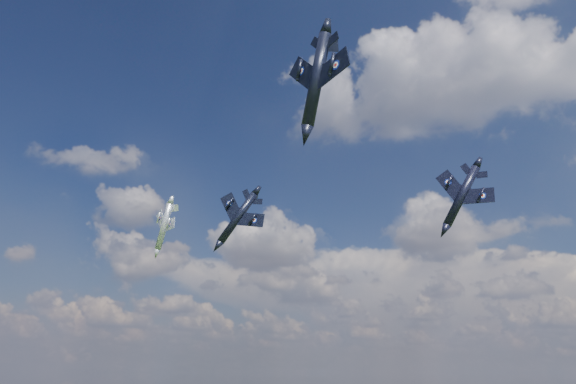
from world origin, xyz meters
The scene contains 4 objects.
jet_lead_navy centered at (-4.87, 9.82, 80.82)m, with size 9.21×12.84×2.66m, color black, non-canonical shape.
jet_right_navy centered at (21.70, -17.17, 85.25)m, with size 9.50×13.25×2.74m, color black, non-canonical shape.
jet_high_navy centered at (26.55, 29.27, 85.23)m, with size 10.82×15.09×3.12m, color black, non-canonical shape.
jet_left_silver centered at (-26.99, 18.07, 83.89)m, with size 9.01×12.56×2.60m, color #999DA3, non-canonical shape.
Camera 1 is at (42.55, -62.70, 57.27)m, focal length 35.00 mm.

